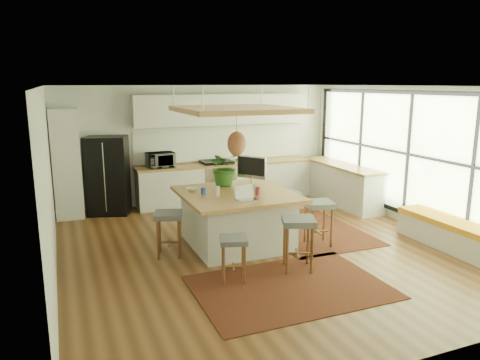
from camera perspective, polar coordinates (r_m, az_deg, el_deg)
name	(u,v)px	position (r m, az deg, el deg)	size (l,w,h in m)	color
floor	(262,248)	(7.82, 2.77, -8.51)	(7.00, 7.00, 0.00)	#512F17
ceiling	(264,86)	(7.32, 2.99, 11.70)	(7.00, 7.00, 0.00)	white
wall_back	(200,144)	(10.68, -5.08, 4.52)	(6.50, 6.50, 0.00)	silver
wall_front	(419,235)	(4.62, 21.61, -6.41)	(6.50, 6.50, 0.00)	silver
wall_left	(49,187)	(6.78, -22.91, -0.79)	(7.00, 7.00, 0.00)	silver
wall_right	(418,158)	(9.28, 21.41, 2.59)	(7.00, 7.00, 0.00)	silver
window_wall	(417,156)	(9.25, 21.30, 2.88)	(0.10, 6.20, 2.60)	black
pantry	(66,164)	(9.94, -20.97, 1.89)	(0.55, 0.60, 2.25)	silver
back_counter_base	(227,183)	(10.72, -1.68, -0.35)	(4.20, 0.60, 0.88)	silver
back_counter_top	(227,164)	(10.63, -1.69, 2.07)	(4.24, 0.64, 0.05)	olive
backsplash	(222,143)	(10.84, -2.26, 4.67)	(4.20, 0.02, 0.80)	white
upper_cabinets	(224,109)	(10.61, -2.00, 8.85)	(4.20, 0.34, 0.70)	silver
range	(217,181)	(10.62, -2.94, -0.15)	(0.76, 0.62, 1.00)	#A5A5AA
right_counter_base	(341,185)	(10.77, 12.52, -0.57)	(0.60, 2.50, 0.88)	silver
right_counter_top	(342,165)	(10.69, 12.63, 1.83)	(0.64, 2.54, 0.05)	olive
window_bench	(450,234)	(8.50, 24.90, -6.16)	(0.52, 2.00, 0.50)	silver
ceiling_panel	(237,126)	(7.60, -0.42, 6.82)	(1.86, 1.86, 0.80)	olive
rug_near	(290,287)	(6.44, 6.32, -13.20)	(2.60, 1.80, 0.01)	black
rug_right	(308,230)	(8.82, 8.48, -6.17)	(1.80, 2.60, 0.01)	black
fridge	(108,171)	(9.99, -16.27, 1.09)	(0.83, 0.65, 1.66)	black
island	(237,219)	(7.81, -0.40, -4.90)	(1.85, 1.85, 0.93)	olive
stool_near_left	(234,257)	(6.47, -0.82, -9.62)	(0.38, 0.38, 0.64)	#505459
stool_near_right	(298,247)	(6.90, 7.29, -8.31)	(0.47, 0.47, 0.80)	#505459
stool_right_front	(318,225)	(7.95, 9.78, -5.61)	(0.46, 0.46, 0.78)	#505459
stool_right_back	(287,211)	(8.74, 5.88, -3.88)	(0.43, 0.43, 0.73)	#505459
stool_left_side	(169,235)	(7.45, -8.91, -6.81)	(0.43, 0.43, 0.73)	#505459
laptop	(247,193)	(7.16, 0.89, -1.63)	(0.32, 0.34, 0.24)	#A5A5AA
monitor	(252,172)	(8.14, 1.45, 1.05)	(0.59, 0.21, 0.55)	#A5A5AA
microwave	(160,158)	(10.15, -9.97, 2.70)	(0.59, 0.33, 0.40)	#A5A5AA
island_plant	(224,170)	(8.20, -1.99, 1.21)	(0.63, 0.70, 0.55)	#1E4C19
island_bowl	(192,189)	(7.88, -6.06, -1.14)	(0.19, 0.19, 0.05)	silver
island_bottle_0	(204,189)	(7.58, -4.55, -1.08)	(0.07, 0.07, 0.19)	blue
island_bottle_1	(217,191)	(7.40, -2.85, -1.40)	(0.07, 0.07, 0.19)	white
island_bottle_2	(258,190)	(7.50, 2.22, -1.21)	(0.07, 0.07, 0.19)	#AD3948
island_bottle_3	(255,185)	(7.85, 1.84, -0.60)	(0.07, 0.07, 0.19)	silver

